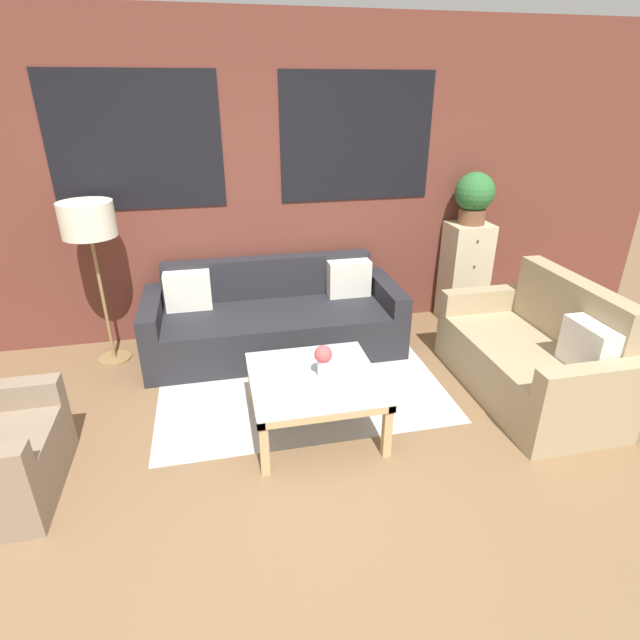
{
  "coord_description": "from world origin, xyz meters",
  "views": [
    {
      "loc": [
        -0.39,
        -2.18,
        2.21
      ],
      "look_at": [
        0.37,
        1.29,
        0.55
      ],
      "focal_mm": 28.0,
      "sensor_mm": 36.0,
      "label": 1
    }
  ],
  "objects": [
    {
      "name": "ground_plane",
      "position": [
        0.0,
        0.0,
        0.0
      ],
      "size": [
        16.0,
        16.0,
        0.0
      ],
      "primitive_type": "plane",
      "color": "brown"
    },
    {
      "name": "flower_vase",
      "position": [
        0.26,
        0.69,
        0.55
      ],
      "size": [
        0.12,
        0.12,
        0.22
      ],
      "color": "silver",
      "rests_on": "coffee_table"
    },
    {
      "name": "floor_lamp",
      "position": [
        -1.35,
        2.03,
        1.22
      ],
      "size": [
        0.42,
        0.42,
        1.4
      ],
      "color": "olive",
      "rests_on": "ground_plane"
    },
    {
      "name": "rug",
      "position": [
        0.19,
        1.24,
        0.0
      ],
      "size": [
        2.25,
        1.53,
        0.0
      ],
      "color": "#BCB7B2",
      "rests_on": "ground_plane"
    },
    {
      "name": "drawer_cabinet",
      "position": [
        2.06,
        2.19,
        0.5
      ],
      "size": [
        0.41,
        0.36,
        1.01
      ],
      "color": "#C6B793",
      "rests_on": "ground_plane"
    },
    {
      "name": "settee_vintage",
      "position": [
        1.95,
        0.76,
        0.31
      ],
      "size": [
        0.8,
        1.51,
        0.92
      ],
      "color": "tan",
      "rests_on": "ground_plane"
    },
    {
      "name": "coffee_table",
      "position": [
        0.19,
        0.69,
        0.35
      ],
      "size": [
        0.87,
        0.87,
        0.42
      ],
      "color": "silver",
      "rests_on": "ground_plane"
    },
    {
      "name": "potted_plant",
      "position": [
        2.06,
        2.19,
        1.28
      ],
      "size": [
        0.37,
        0.37,
        0.49
      ],
      "color": "brown",
      "rests_on": "drawer_cabinet"
    },
    {
      "name": "wall_back_brick",
      "position": [
        0.0,
        2.44,
        1.41
      ],
      "size": [
        8.4,
        0.09,
        2.8
      ],
      "color": "brown",
      "rests_on": "ground_plane"
    },
    {
      "name": "couch_dark",
      "position": [
        0.08,
        1.95,
        0.28
      ],
      "size": [
        2.26,
        0.88,
        0.78
      ],
      "color": "#232328",
      "rests_on": "ground_plane"
    }
  ]
}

